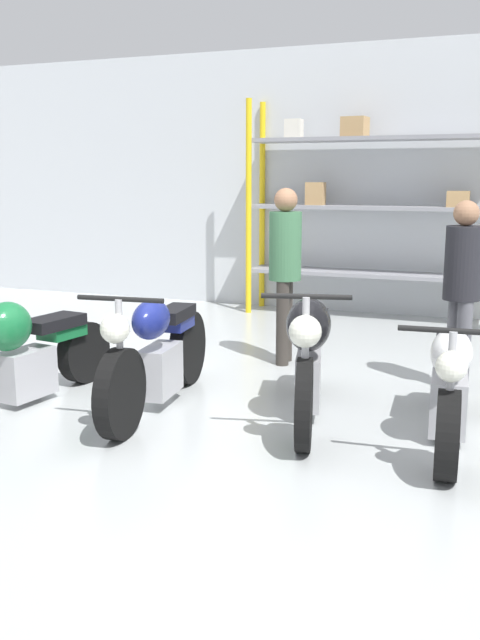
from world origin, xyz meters
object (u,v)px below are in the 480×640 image
at_px(shelving_rack, 372,201).
at_px(person_browsing, 285,261).
at_px(motorcycle_green, 18,354).
at_px(motorcycle_blue, 157,354).
at_px(motorcycle_black, 308,354).
at_px(motorcycle_white, 449,385).
at_px(person_near_rack, 462,280).

xyz_separation_m(shelving_rack, person_browsing, (-0.33, -2.71, -0.52)).
xyz_separation_m(motorcycle_green, motorcycle_blue, (1.09, 0.35, 0.02)).
xyz_separation_m(motorcycle_green, person_browsing, (1.61, 2.10, 0.60)).
bearing_deg(motorcycle_black, motorcycle_green, -90.69).
height_order(motorcycle_blue, motorcycle_white, motorcycle_blue).
bearing_deg(motorcycle_white, shelving_rack, -166.47).
relative_size(motorcycle_green, motorcycle_white, 1.06).
bearing_deg(motorcycle_blue, shelving_rack, 163.33).
height_order(motorcycle_black, person_near_rack, person_near_rack).
height_order(motorcycle_green, motorcycle_blue, motorcycle_blue).
bearing_deg(motorcycle_blue, person_near_rack, 116.96).
height_order(motorcycle_blue, motorcycle_black, motorcycle_black).
bearing_deg(motorcycle_green, person_browsing, 150.62).
bearing_deg(person_near_rack, motorcycle_blue, 2.20).
bearing_deg(motorcycle_white, person_browsing, -137.81).
distance_m(motorcycle_black, motorcycle_white, 1.07).
bearing_deg(motorcycle_green, motorcycle_white, 105.79).
height_order(motorcycle_black, person_browsing, person_browsing).
distance_m(shelving_rack, person_near_rack, 3.37).
distance_m(person_browsing, person_near_rack, 1.74).
distance_m(motorcycle_green, motorcycle_black, 2.37).
bearing_deg(person_near_rack, shelving_rack, -96.04).
bearing_deg(motorcycle_blue, motorcycle_black, 92.48).
bearing_deg(motorcycle_white, motorcycle_black, -98.79).
distance_m(motorcycle_blue, motorcycle_black, 1.23).
bearing_deg(motorcycle_black, person_browsing, -169.72).
relative_size(motorcycle_white, person_browsing, 1.13).
distance_m(motorcycle_green, person_browsing, 2.72).
bearing_deg(motorcycle_green, person_near_rack, 126.47).
bearing_deg(person_browsing, motorcycle_black, 107.62).
relative_size(shelving_rack, motorcycle_blue, 1.61).
distance_m(motorcycle_green, motorcycle_white, 3.40).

